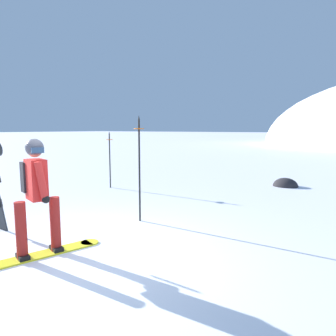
{
  "coord_description": "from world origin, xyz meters",
  "views": [
    {
      "loc": [
        3.45,
        -2.91,
        1.86
      ],
      "look_at": [
        -0.2,
        2.75,
        1.0
      ],
      "focal_mm": 33.31,
      "sensor_mm": 36.0,
      "label": 1
    }
  ],
  "objects_px": {
    "piste_marker_near": "(110,156)",
    "rock_dark": "(285,186)",
    "snowboarder_main": "(36,194)",
    "piste_marker_far": "(139,162)"
  },
  "relations": [
    {
      "from": "snowboarder_main",
      "to": "piste_marker_far",
      "type": "relative_size",
      "value": 0.84
    },
    {
      "from": "snowboarder_main",
      "to": "rock_dark",
      "type": "bearing_deg",
      "value": 76.8
    },
    {
      "from": "piste_marker_near",
      "to": "piste_marker_far",
      "type": "distance_m",
      "value": 3.79
    },
    {
      "from": "snowboarder_main",
      "to": "rock_dark",
      "type": "height_order",
      "value": "snowboarder_main"
    },
    {
      "from": "piste_marker_far",
      "to": "rock_dark",
      "type": "height_order",
      "value": "piste_marker_far"
    },
    {
      "from": "snowboarder_main",
      "to": "piste_marker_near",
      "type": "height_order",
      "value": "piste_marker_near"
    },
    {
      "from": "snowboarder_main",
      "to": "rock_dark",
      "type": "relative_size",
      "value": 2.25
    },
    {
      "from": "piste_marker_near",
      "to": "rock_dark",
      "type": "distance_m",
      "value": 5.71
    },
    {
      "from": "rock_dark",
      "to": "snowboarder_main",
      "type": "bearing_deg",
      "value": -103.2
    },
    {
      "from": "piste_marker_near",
      "to": "snowboarder_main",
      "type": "bearing_deg",
      "value": -58.03
    }
  ]
}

